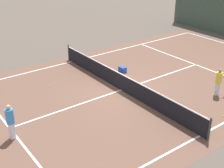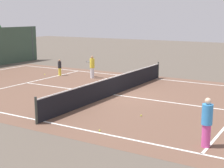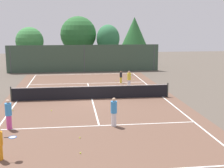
{
  "view_description": "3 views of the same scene",
  "coord_description": "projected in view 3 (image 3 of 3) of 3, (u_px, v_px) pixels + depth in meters",
  "views": [
    {
      "loc": [
        12.0,
        -9.61,
        7.71
      ],
      "look_at": [
        0.82,
        -1.26,
        1.05
      ],
      "focal_mm": 49.05,
      "sensor_mm": 36.0,
      "label": 1
    },
    {
      "loc": [
        -15.29,
        -9.08,
        4.15
      ],
      "look_at": [
        -1.22,
        -0.63,
        0.87
      ],
      "focal_mm": 54.62,
      "sensor_mm": 36.0,
      "label": 2
    },
    {
      "loc": [
        -1.38,
        -22.84,
        5.51
      ],
      "look_at": [
        1.38,
        -1.25,
        1.36
      ],
      "focal_mm": 49.78,
      "sensor_mm": 36.0,
      "label": 3
    }
  ],
  "objects": [
    {
      "name": "ground_plane",
      "position": [
        92.0,
        99.0,
        23.46
      ],
      "size": [
        80.0,
        80.0,
        0.0
      ],
      "primitive_type": "plane",
      "color": "brown"
    },
    {
      "name": "tree_1",
      "position": [
        30.0,
        41.0,
        37.87
      ],
      "size": [
        3.38,
        3.38,
        5.26
      ],
      "color": "brown",
      "rests_on": "ground_plane"
    },
    {
      "name": "tennis_ball_4",
      "position": [
        80.0,
        153.0,
        13.48
      ],
      "size": [
        0.07,
        0.07,
        0.07
      ],
      "primitive_type": "sphere",
      "color": "#CCE533",
      "rests_on": "ground_plane"
    },
    {
      "name": "tree_2",
      "position": [
        134.0,
        32.0,
        41.71
      ],
      "size": [
        3.39,
        3.39,
        6.55
      ],
      "color": "brown",
      "rests_on": "ground_plane"
    },
    {
      "name": "player_4",
      "position": [
        0.0,
        143.0,
        12.76
      ],
      "size": [
        0.86,
        0.33,
        1.39
      ],
      "color": "orange",
      "rests_on": "ground_plane"
    },
    {
      "name": "tree_0",
      "position": [
        78.0,
        34.0,
        41.27
      ],
      "size": [
        4.76,
        4.76,
        6.66
      ],
      "color": "brown",
      "rests_on": "ground_plane"
    },
    {
      "name": "ball_crate",
      "position": [
        66.0,
        93.0,
        24.8
      ],
      "size": [
        0.48,
        0.33,
        0.43
      ],
      "color": "blue",
      "rests_on": "ground_plane"
    },
    {
      "name": "tree_3",
      "position": [
        108.0,
        39.0,
        40.51
      ],
      "size": [
        3.01,
        3.12,
        5.56
      ],
      "color": "brown",
      "rests_on": "ground_plane"
    },
    {
      "name": "player_0",
      "position": [
        121.0,
        77.0,
        29.95
      ],
      "size": [
        0.25,
        0.25,
        1.15
      ],
      "color": "yellow",
      "rests_on": "ground_plane"
    },
    {
      "name": "tennis_net",
      "position": [
        92.0,
        92.0,
        23.36
      ],
      "size": [
        11.9,
        0.1,
        1.1
      ],
      "color": "#333833",
      "rests_on": "ground_plane"
    },
    {
      "name": "player_2",
      "position": [
        129.0,
        79.0,
        27.48
      ],
      "size": [
        0.66,
        0.88,
        1.53
      ],
      "color": "silver",
      "rests_on": "ground_plane"
    },
    {
      "name": "player_1",
      "position": [
        9.0,
        114.0,
        16.54
      ],
      "size": [
        0.35,
        0.35,
        1.63
      ],
      "color": "#D14799",
      "rests_on": "ground_plane"
    },
    {
      "name": "tennis_ball_0",
      "position": [
        116.0,
        80.0,
        31.12
      ],
      "size": [
        0.07,
        0.07,
        0.07
      ],
      "primitive_type": "sphere",
      "color": "#CCE533",
      "rests_on": "ground_plane"
    },
    {
      "name": "tennis_ball_1",
      "position": [
        80.0,
        138.0,
        15.32
      ],
      "size": [
        0.07,
        0.07,
        0.07
      ],
      "primitive_type": "sphere",
      "color": "#CCE533",
      "rests_on": "ground_plane"
    },
    {
      "name": "tennis_ball_2",
      "position": [
        134.0,
        80.0,
        31.54
      ],
      "size": [
        0.07,
        0.07,
        0.07
      ],
      "primitive_type": "sphere",
      "color": "#CCE533",
      "rests_on": "ground_plane"
    },
    {
      "name": "tennis_ball_3",
      "position": [
        51.0,
        111.0,
        20.16
      ],
      "size": [
        0.07,
        0.07,
        0.07
      ],
      "primitive_type": "sphere",
      "color": "#CCE533",
      "rests_on": "ground_plane"
    },
    {
      "name": "player_3",
      "position": [
        114.0,
        112.0,
        17.04
      ],
      "size": [
        0.34,
        0.34,
        1.61
      ],
      "color": "silver",
      "rests_on": "ground_plane"
    },
    {
      "name": "perimeter_fence",
      "position": [
        84.0,
        58.0,
        36.8
      ],
      "size": [
        18.0,
        0.12,
        3.2
      ],
      "color": "#384C3D",
      "rests_on": "ground_plane"
    },
    {
      "name": "tennis_ball_6",
      "position": [
        13.0,
        110.0,
        20.28
      ],
      "size": [
        0.07,
        0.07,
        0.07
      ],
      "primitive_type": "sphere",
      "color": "#CCE533",
      "rests_on": "ground_plane"
    },
    {
      "name": "court_surface",
      "position": [
        92.0,
        99.0,
        23.46
      ],
      "size": [
        13.0,
        25.0,
        0.01
      ],
      "color": "brown",
      "rests_on": "ground_plane"
    },
    {
      "name": "tennis_ball_5",
      "position": [
        151.0,
        91.0,
        26.18
      ],
      "size": [
        0.07,
        0.07,
        0.07
      ],
      "primitive_type": "sphere",
      "color": "#CCE533",
      "rests_on": "ground_plane"
    }
  ]
}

